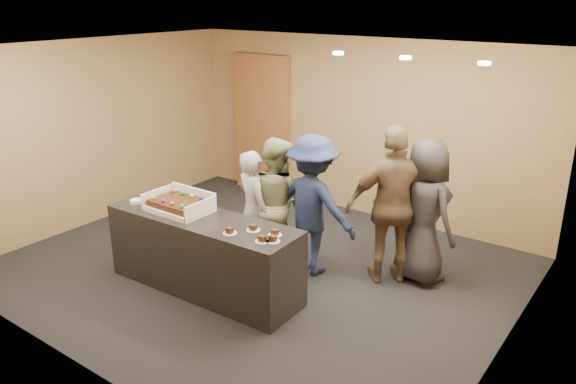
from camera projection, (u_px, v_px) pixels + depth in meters
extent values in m
plane|color=black|center=(257.00, 268.00, 7.11)|extent=(6.00, 6.00, 0.00)
plane|color=silver|center=(253.00, 50.00, 6.21)|extent=(6.00, 6.00, 0.00)
cube|color=#A0794D|center=(359.00, 128.00, 8.56)|extent=(6.00, 0.04, 2.70)
cube|color=#A0794D|center=(69.00, 236.00, 4.76)|extent=(6.00, 0.04, 2.70)
cube|color=#A0794D|center=(99.00, 132.00, 8.33)|extent=(0.04, 5.00, 2.70)
cube|color=#A0794D|center=(516.00, 224.00, 4.99)|extent=(0.04, 5.00, 2.70)
cube|color=black|center=(204.00, 254.00, 6.48)|extent=(2.42, 0.78, 0.90)
cube|color=brown|center=(262.00, 124.00, 9.57)|extent=(1.07, 0.15, 2.35)
cube|color=white|center=(179.00, 208.00, 6.52)|extent=(0.71, 0.50, 0.06)
cube|color=white|center=(158.00, 197.00, 6.70)|extent=(0.02, 0.50, 0.19)
cube|color=white|center=(201.00, 209.00, 6.30)|extent=(0.02, 0.50, 0.19)
cube|color=white|center=(194.00, 196.00, 6.68)|extent=(0.71, 0.02, 0.22)
cube|color=black|center=(179.00, 203.00, 6.50)|extent=(0.63, 0.43, 0.07)
sphere|color=#C55017|center=(174.00, 191.00, 6.73)|extent=(0.05, 0.05, 0.05)
sphere|color=#1A9018|center=(183.00, 193.00, 6.64)|extent=(0.05, 0.05, 0.05)
sphere|color=#DCFA1A|center=(192.00, 196.00, 6.56)|extent=(0.05, 0.05, 0.05)
sphere|color=#1B1FED|center=(201.00, 198.00, 6.47)|extent=(0.05, 0.05, 0.05)
sphere|color=yellow|center=(154.00, 198.00, 6.50)|extent=(0.05, 0.05, 0.05)
sphere|color=purple|center=(163.00, 200.00, 6.41)|extent=(0.05, 0.05, 0.05)
sphere|color=gold|center=(172.00, 203.00, 6.33)|extent=(0.05, 0.05, 0.05)
sphere|color=#28CC57|center=(182.00, 206.00, 6.24)|extent=(0.05, 0.05, 0.05)
cylinder|color=white|center=(136.00, 201.00, 6.77)|extent=(0.15, 0.15, 0.04)
cylinder|color=white|center=(230.00, 233.00, 5.91)|extent=(0.15, 0.15, 0.01)
cube|color=black|center=(230.00, 230.00, 5.90)|extent=(0.07, 0.06, 0.06)
cylinder|color=white|center=(253.00, 230.00, 5.98)|extent=(0.15, 0.15, 0.01)
cube|color=black|center=(253.00, 227.00, 5.97)|extent=(0.07, 0.06, 0.06)
cylinder|color=white|center=(262.00, 242.00, 5.71)|extent=(0.15, 0.15, 0.01)
cube|color=black|center=(262.00, 238.00, 5.70)|extent=(0.07, 0.06, 0.06)
cylinder|color=white|center=(275.00, 235.00, 5.86)|extent=(0.15, 0.15, 0.01)
cube|color=black|center=(275.00, 232.00, 5.85)|extent=(0.07, 0.06, 0.06)
cylinder|color=white|center=(273.00, 241.00, 5.72)|extent=(0.15, 0.15, 0.01)
cube|color=black|center=(273.00, 238.00, 5.70)|extent=(0.07, 0.06, 0.06)
imported|color=#9A999E|center=(253.00, 210.00, 6.93)|extent=(0.65, 0.54, 1.52)
imported|color=#959F74|center=(276.00, 202.00, 6.98)|extent=(0.83, 0.66, 1.67)
imported|color=#192444|center=(313.00, 205.00, 6.77)|extent=(1.14, 0.68, 1.74)
imported|color=brown|center=(394.00, 206.00, 6.53)|extent=(1.15, 1.08, 1.91)
imported|color=#29282E|center=(424.00, 211.00, 6.59)|extent=(1.01, 0.87, 1.74)
cylinder|color=#FFEAC6|center=(338.00, 53.00, 6.15)|extent=(0.12, 0.12, 0.03)
cylinder|color=#FFEAC6|center=(406.00, 58.00, 5.71)|extent=(0.12, 0.12, 0.03)
cylinder|color=#FFEAC6|center=(484.00, 63.00, 5.27)|extent=(0.12, 0.12, 0.03)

